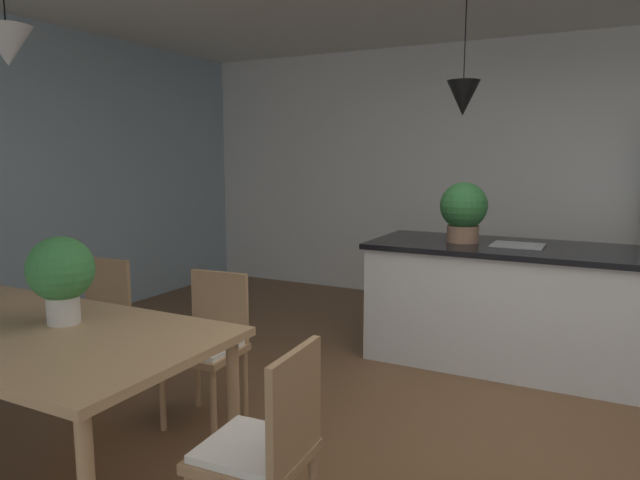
# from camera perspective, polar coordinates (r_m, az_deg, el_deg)

# --- Properties ---
(ground_plane) EXTENTS (10.00, 8.40, 0.04)m
(ground_plane) POSITION_cam_1_polar(r_m,az_deg,el_deg) (3.24, 16.93, -21.00)
(ground_plane) COLOR brown
(wall_back_kitchen) EXTENTS (10.00, 0.12, 2.70)m
(wall_back_kitchen) POSITION_cam_1_polar(r_m,az_deg,el_deg) (6.08, 23.15, 5.86)
(wall_back_kitchen) COLOR white
(wall_back_kitchen) RESTS_ON ground_plane
(dining_table) EXTENTS (2.10, 1.01, 0.75)m
(dining_table) POSITION_cam_1_polar(r_m,az_deg,el_deg) (3.14, -28.24, -8.54)
(dining_table) COLOR tan
(dining_table) RESTS_ON ground_plane
(chair_far_right) EXTENTS (0.43, 0.43, 0.87)m
(chair_far_right) POSITION_cam_1_polar(r_m,az_deg,el_deg) (3.44, -11.10, -10.00)
(chair_far_right) COLOR #A87F56
(chair_far_right) RESTS_ON ground_plane
(chair_kitchen_end) EXTENTS (0.42, 0.42, 0.87)m
(chair_kitchen_end) POSITION_cam_1_polar(r_m,az_deg,el_deg) (2.27, -5.58, -19.95)
(chair_kitchen_end) COLOR #A87F56
(chair_kitchen_end) RESTS_ON ground_plane
(chair_far_left) EXTENTS (0.42, 0.42, 0.87)m
(chair_far_left) POSITION_cam_1_polar(r_m,az_deg,el_deg) (4.08, -21.65, -7.53)
(chair_far_left) COLOR #A87F56
(chair_far_left) RESTS_ON ground_plane
(kitchen_island) EXTENTS (2.06, 0.90, 0.91)m
(kitchen_island) POSITION_cam_1_polar(r_m,az_deg,el_deg) (4.50, 18.40, -6.04)
(kitchen_island) COLOR silver
(kitchen_island) RESTS_ON ground_plane
(pendant_over_table) EXTENTS (0.23, 0.23, 0.73)m
(pendant_over_table) POSITION_cam_1_polar(r_m,az_deg,el_deg) (3.18, -28.81, 16.69)
(pendant_over_table) COLOR black
(pendant_over_island_main) EXTENTS (0.24, 0.24, 0.85)m
(pendant_over_island_main) POSITION_cam_1_polar(r_m,az_deg,el_deg) (4.46, 14.12, 13.62)
(pendant_over_island_main) COLOR black
(potted_plant_on_island) EXTENTS (0.36, 0.36, 0.46)m
(potted_plant_on_island) POSITION_cam_1_polar(r_m,az_deg,el_deg) (4.45, 14.17, 2.96)
(potted_plant_on_island) COLOR #8C664C
(potted_plant_on_island) RESTS_ON kitchen_island
(potted_plant_on_table) EXTENTS (0.31, 0.31, 0.42)m
(potted_plant_on_table) POSITION_cam_1_polar(r_m,az_deg,el_deg) (3.00, -24.49, -2.99)
(potted_plant_on_table) COLOR beige
(potted_plant_on_table) RESTS_ON dining_table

